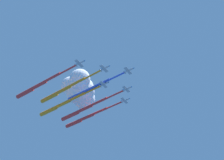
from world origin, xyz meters
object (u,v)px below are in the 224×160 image
jet_port_outer (37,86)px  jet_starboard_mid (86,118)px  jet_port_inner (83,110)px  jet_starboard_inner (62,91)px  jet_lead (88,90)px  jet_port_mid (61,105)px

jet_port_outer → jet_starboard_mid: bearing=134.6°
jet_port_inner → jet_port_outer: bearing=-57.0°
jet_starboard_inner → jet_port_outer: bearing=-83.7°
jet_port_inner → jet_starboard_inner: bearing=-39.7°
jet_lead → jet_starboard_inner: jet_lead is taller
jet_port_inner → jet_starboard_inner: 31.17m
jet_lead → jet_port_inner: size_ratio=0.86×
jet_starboard_inner → jet_port_mid: jet_port_mid is taller
jet_starboard_inner → jet_port_mid: bearing=-180.0°
jet_port_inner → jet_port_mid: (3.21, -19.94, 0.71)m
jet_starboard_mid → jet_port_mid: bearing=-49.0°
jet_port_inner → jet_port_outer: 48.19m
jet_port_mid → jet_starboard_mid: (-20.54, 23.64, 2.13)m
jet_starboard_mid → jet_port_outer: 62.02m
jet_starboard_inner → jet_port_outer: (2.27, -20.48, 0.64)m
jet_lead → jet_starboard_inner: bearing=-93.3°
jet_lead → jet_starboard_inner: size_ratio=0.91×
jet_lead → jet_port_mid: (-22.03, -22.11, -2.18)m
jet_port_inner → jet_starboard_mid: 17.94m
jet_port_inner → jet_port_mid: bearing=-80.8°
jet_lead → jet_port_inner: 25.50m
jet_starboard_mid → jet_starboard_inner: bearing=-29.8°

